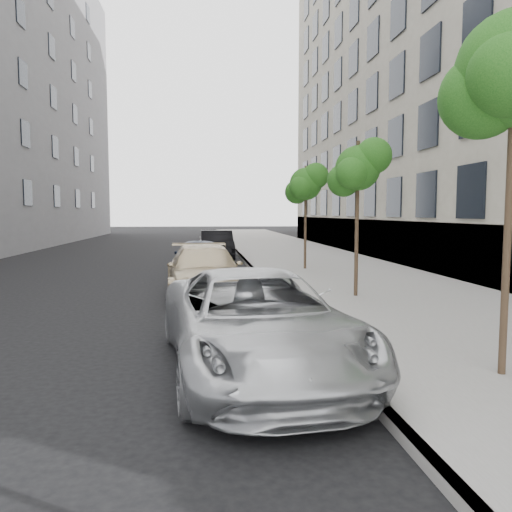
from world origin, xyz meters
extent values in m
plane|color=black|center=(0.00, 0.00, 0.00)|extent=(160.00, 160.00, 0.00)
cube|color=gray|center=(4.30, 24.00, 0.07)|extent=(6.40, 72.00, 0.14)
cube|color=#9E9B93|center=(1.18, 24.00, 0.07)|extent=(0.15, 72.00, 0.14)
cylinder|color=#38281C|center=(3.20, 1.50, 2.52)|extent=(0.10, 0.10, 4.76)
sphere|color=#144F14|center=(2.90, 1.75, 3.90)|extent=(1.13, 1.13, 1.13)
cylinder|color=#38281C|center=(3.20, 8.00, 2.17)|extent=(0.10, 0.10, 4.06)
sphere|color=#144F14|center=(3.20, 8.00, 3.50)|extent=(1.17, 1.17, 1.17)
sphere|color=#144F14|center=(3.55, 7.80, 3.80)|extent=(0.94, 0.94, 0.94)
sphere|color=#144F14|center=(2.90, 8.25, 3.20)|extent=(0.88, 0.88, 0.88)
cylinder|color=#38281C|center=(3.20, 14.50, 2.15)|extent=(0.10, 0.10, 4.01)
sphere|color=#144F14|center=(3.20, 14.50, 3.45)|extent=(1.26, 1.26, 1.26)
sphere|color=#144F14|center=(3.55, 14.30, 3.75)|extent=(1.01, 1.01, 1.01)
sphere|color=#144F14|center=(2.90, 14.75, 3.15)|extent=(0.95, 0.95, 0.95)
imported|color=silver|center=(-0.10, 2.40, 0.74)|extent=(3.02, 5.58, 1.49)
imported|color=tan|center=(-0.81, 8.88, 0.72)|extent=(2.32, 5.05, 1.43)
imported|color=#111E3A|center=(-1.00, 13.95, 0.68)|extent=(1.97, 4.14, 1.37)
imported|color=black|center=(-0.10, 19.92, 0.72)|extent=(1.57, 4.41, 1.45)
imported|color=#919398|center=(-0.10, 25.36, 0.62)|extent=(1.87, 4.35, 1.25)
camera|label=1|loc=(-0.89, -4.76, 2.35)|focal=35.00mm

